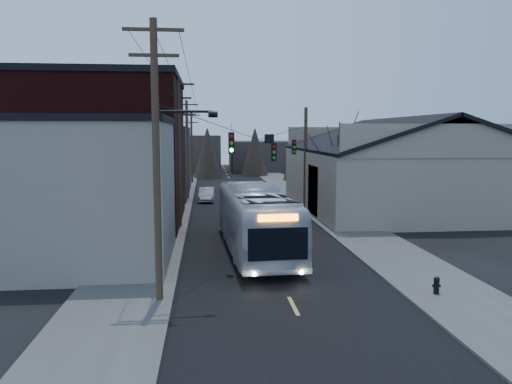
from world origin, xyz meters
TOP-DOWN VIEW (x-y plane):
  - ground at (0.00, 0.00)m, footprint 160.00×160.00m
  - road_surface at (0.00, 30.00)m, footprint 9.00×110.00m
  - sidewalk_left at (-6.50, 30.00)m, footprint 4.00×110.00m
  - sidewalk_right at (6.50, 30.00)m, footprint 4.00×110.00m
  - building_clapboard at (-9.00, 9.00)m, footprint 8.00×8.00m
  - building_brick at (-10.00, 20.00)m, footprint 10.00×12.00m
  - building_left_far at (-9.50, 36.00)m, footprint 9.00×14.00m
  - warehouse at (13.00, 25.00)m, footprint 16.16×20.60m
  - building_far_left at (-6.00, 65.00)m, footprint 10.00×12.00m
  - building_far_right at (7.00, 70.00)m, footprint 12.00×14.00m
  - bare_tree at (6.50, 20.00)m, footprint 0.40×0.40m
  - utility_lines at (-3.11, 24.14)m, footprint 11.24×45.28m
  - bus at (-0.55, 10.69)m, footprint 3.60×12.73m
  - parked_car at (-3.19, 31.01)m, footprint 1.53×3.99m
  - fire_hydrant at (5.80, 2.56)m, footprint 0.33×0.24m

SIDE VIEW (x-z plane):
  - ground at x=0.00m, z-range 0.00..0.00m
  - road_surface at x=0.00m, z-range 0.00..0.02m
  - sidewalk_left at x=-6.50m, z-range 0.00..0.12m
  - sidewalk_right at x=6.50m, z-range 0.00..0.12m
  - fire_hydrant at x=5.80m, z-range 0.14..0.83m
  - parked_car at x=-3.19m, z-range 0.00..1.30m
  - bus at x=-0.55m, z-range 0.00..3.51m
  - building_far_right at x=7.00m, z-range 0.00..5.00m
  - warehouse at x=13.00m, z-range -1.17..6.56m
  - building_far_left at x=-6.00m, z-range 0.00..6.00m
  - building_clapboard at x=-9.00m, z-range 0.00..7.00m
  - building_left_far at x=-9.50m, z-range 0.00..7.00m
  - bare_tree at x=6.50m, z-range 0.00..7.20m
  - utility_lines at x=-3.11m, z-range -0.30..10.20m
  - building_brick at x=-10.00m, z-range 0.00..10.00m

